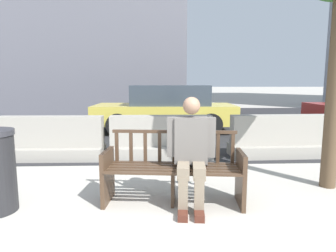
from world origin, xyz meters
TOP-DOWN VIEW (x-y plane):
  - ground_plane at (0.00, 0.00)m, footprint 200.00×200.00m
  - street_asphalt at (0.00, 8.70)m, footprint 120.00×12.00m
  - street_bench at (0.21, 0.99)m, footprint 1.73×0.69m
  - seated_person at (0.42, 0.91)m, footprint 0.59×0.75m
  - jersey_barrier_centre at (0.11, 3.27)m, footprint 2.00×0.69m
  - jersey_barrier_left at (-2.04, 3.25)m, footprint 2.01×0.71m
  - jersey_barrier_right at (2.51, 3.28)m, footprint 2.02×0.75m
  - car_taxi_near at (0.32, 6.47)m, footprint 4.24×1.97m

SIDE VIEW (x-z plane):
  - ground_plane at x=0.00m, z-range 0.00..0.00m
  - street_asphalt at x=0.00m, z-range 0.00..0.01m
  - jersey_barrier_centre at x=0.11m, z-range -0.08..0.76m
  - jersey_barrier_left at x=-2.04m, z-range -0.08..0.76m
  - jersey_barrier_right at x=2.51m, z-range -0.08..0.76m
  - street_bench at x=0.21m, z-range -0.04..0.84m
  - seated_person at x=0.42m, z-range 0.03..1.35m
  - car_taxi_near at x=0.32m, z-range 0.01..1.41m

